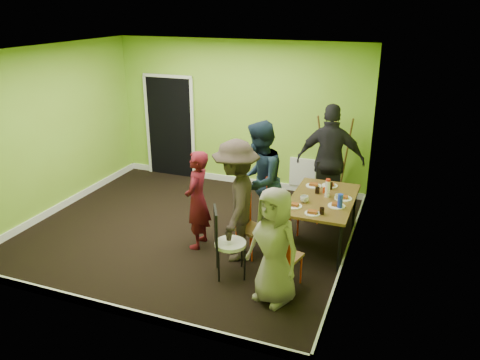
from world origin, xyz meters
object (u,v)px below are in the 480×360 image
Objects in this scene: person_left_far at (259,181)px; chair_front_end at (282,253)px; dining_table at (322,202)px; thermos at (327,189)px; chair_back_end at (328,179)px; chair_left_near at (248,222)px; chair_bentwood at (225,239)px; person_standing at (197,200)px; easel at (333,160)px; person_back_end at (330,161)px; person_front_end at (274,246)px; chair_left_far at (278,203)px; orange_bottle at (324,190)px; blue_bottle at (340,201)px; person_left_near at (236,201)px.

chair_front_end is at bearing 25.96° from person_left_far.
thermos is (0.05, 0.08, 0.18)m from dining_table.
person_left_far is (-0.85, -1.08, 0.23)m from chair_back_end.
chair_bentwood is (-0.07, -0.66, 0.04)m from chair_left_near.
person_standing is (-1.74, -0.76, -0.13)m from thermos.
chair_front_end is 0.57× the size of easel.
person_left_far is at bearing 47.99° from person_back_end.
dining_table is at bearing 88.34° from person_back_end.
person_left_far is at bearing 124.85° from person_standing.
easel is (-0.16, 1.73, 0.09)m from dining_table.
chair_back_end is 2.47m from chair_bentwood.
chair_left_near is 1.21m from person_front_end.
person_back_end is at bearing 160.47° from chair_left_far.
chair_left_near is 1.27m from thermos.
orange_bottle is at bearing 80.89° from chair_back_end.
chair_front_end is at bearing -115.91° from blue_bottle.
chair_back_end is 0.65× the size of person_front_end.
dining_table is 0.82× the size of person_left_far.
blue_bottle is at bearing -56.55° from orange_bottle.
person_left_far reaches higher than thermos.
person_left_near is (-0.38, -0.77, 0.28)m from chair_left_far.
person_left_near is 2.16m from person_back_end.
thermos is 1.02m from person_left_far.
thermos is 0.13× the size of person_left_far.
chair_back_end is at bearing 175.70° from chair_left_near.
chair_front_end is 0.78m from chair_bentwood.
chair_left_near is at bearing -163.70° from blue_bottle.
chair_front_end reaches higher than orange_bottle.
chair_back_end is (0.83, 1.63, 0.19)m from chair_left_near.
chair_front_end is 1.23m from blue_bottle.
blue_bottle is at bearing 97.01° from person_left_near.
chair_front_end is at bearing 24.07° from chair_left_far.
person_back_end is at bearing 139.62° from person_left_near.
chair_left_near is 0.47× the size of person_left_far.
thermos is at bearing 101.84° from person_front_end.
person_left_far is 1.49m from person_back_end.
easel is at bearing 95.21° from orange_bottle.
person_back_end is at bearing 109.14° from person_front_end.
chair_back_end is at bearing 107.43° from blue_bottle.
person_left_near is (-0.94, -1.80, 0.19)m from chair_back_end.
chair_left_far reaches higher than thermos.
person_left_far is (-0.29, -0.05, 0.33)m from chair_left_far.
person_left_far is (-0.02, 0.55, 0.43)m from chair_left_near.
person_back_end is (0.90, 2.43, 0.42)m from chair_bentwood.
chair_bentwood is 0.60× the size of easel.
thermos is at bearing 148.15° from chair_left_near.
chair_front_end is 1.62m from person_standing.
person_front_end is (-0.30, -1.67, -0.14)m from thermos.
person_left_far reaches higher than orange_bottle.
person_back_end is (0.55, 1.17, 0.37)m from chair_left_far.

